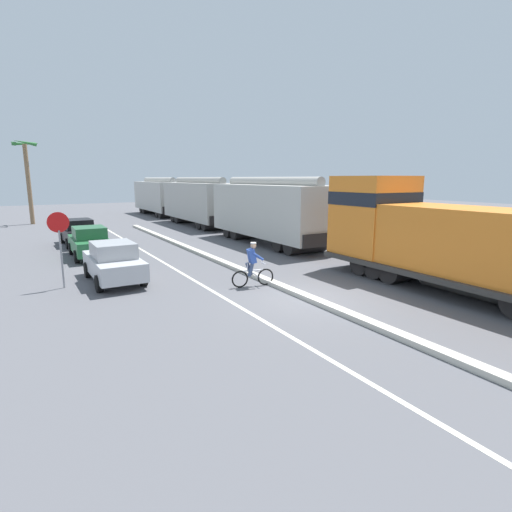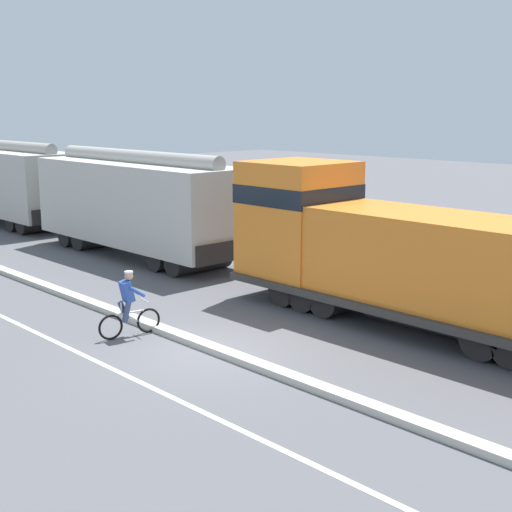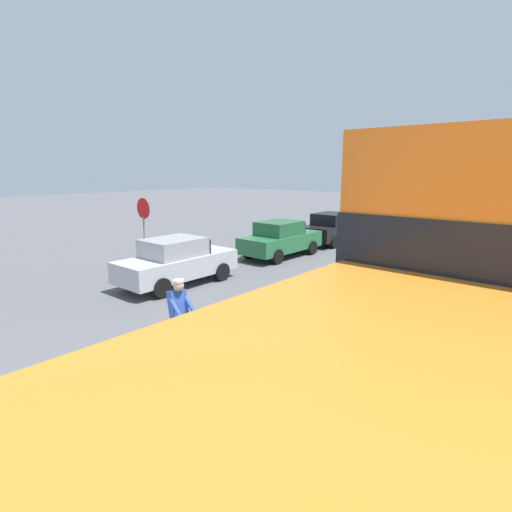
# 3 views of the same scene
# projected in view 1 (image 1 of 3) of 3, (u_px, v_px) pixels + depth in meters

# --- Properties ---
(ground_plane) EXTENTS (120.00, 120.00, 0.00)m
(ground_plane) POSITION_uv_depth(u_px,v_px,m) (305.00, 298.00, 13.85)
(ground_plane) COLOR #56565B
(median_curb) EXTENTS (0.36, 36.00, 0.16)m
(median_curb) POSITION_uv_depth(u_px,v_px,m) (228.00, 264.00, 18.92)
(median_curb) COLOR beige
(median_curb) RESTS_ON ground
(lane_stripe) EXTENTS (0.14, 36.00, 0.01)m
(lane_stripe) POSITION_uv_depth(u_px,v_px,m) (180.00, 272.00, 17.75)
(lane_stripe) COLOR silver
(lane_stripe) RESTS_ON ground
(locomotive) EXTENTS (3.10, 11.61, 4.20)m
(locomotive) POSITION_uv_depth(u_px,v_px,m) (445.00, 242.00, 14.69)
(locomotive) COLOR orange
(locomotive) RESTS_ON ground
(hopper_car_lead) EXTENTS (2.90, 10.60, 4.18)m
(hopper_car_lead) POSITION_uv_depth(u_px,v_px,m) (269.00, 211.00, 24.94)
(hopper_car_lead) COLOR #BBB9B1
(hopper_car_lead) RESTS_ON ground
(hopper_car_middle) EXTENTS (2.90, 10.60, 4.18)m
(hopper_car_middle) POSITION_uv_depth(u_px,v_px,m) (199.00, 202.00, 34.77)
(hopper_car_middle) COLOR #B3B0A9
(hopper_car_middle) RESTS_ON ground
(hopper_car_trailing) EXTENTS (2.90, 10.60, 4.18)m
(hopper_car_trailing) POSITION_uv_depth(u_px,v_px,m) (159.00, 197.00, 44.61)
(hopper_car_trailing) COLOR beige
(hopper_car_trailing) RESTS_ON ground
(parked_car_silver) EXTENTS (1.88, 4.22, 1.62)m
(parked_car_silver) POSITION_uv_depth(u_px,v_px,m) (113.00, 262.00, 15.94)
(parked_car_silver) COLOR #B7BABF
(parked_car_silver) RESTS_ON ground
(parked_car_green) EXTENTS (1.85, 4.21, 1.62)m
(parked_car_green) POSITION_uv_depth(u_px,v_px,m) (90.00, 242.00, 20.91)
(parked_car_green) COLOR #286B3D
(parked_car_green) RESTS_ON ground
(parked_car_black) EXTENTS (1.94, 4.26, 1.62)m
(parked_car_black) POSITION_uv_depth(u_px,v_px,m) (79.00, 232.00, 24.76)
(parked_car_black) COLOR black
(parked_car_black) RESTS_ON ground
(cyclist) EXTENTS (1.70, 0.53, 1.71)m
(cyclist) POSITION_uv_depth(u_px,v_px,m) (252.00, 266.00, 15.23)
(cyclist) COLOR black
(cyclist) RESTS_ON ground
(stop_sign) EXTENTS (0.76, 0.08, 2.88)m
(stop_sign) POSITION_uv_depth(u_px,v_px,m) (59.00, 235.00, 14.81)
(stop_sign) COLOR gray
(stop_sign) RESTS_ON ground
(palm_tree_near) EXTENTS (2.38, 2.22, 7.41)m
(palm_tree_near) POSITION_uv_depth(u_px,v_px,m) (27.00, 166.00, 35.26)
(palm_tree_near) COLOR #846647
(palm_tree_near) RESTS_ON ground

